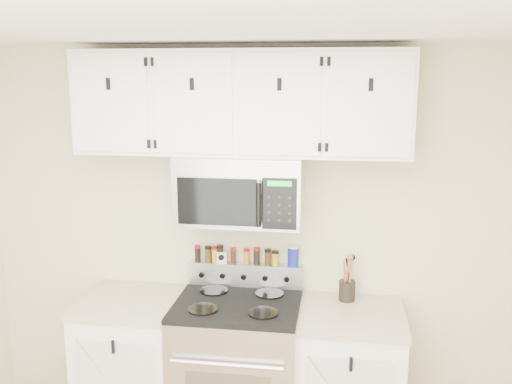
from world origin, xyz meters
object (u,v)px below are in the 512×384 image
at_px(microwave, 240,189).
at_px(salt_canister, 293,256).
at_px(range, 238,371).
at_px(utensil_crock, 347,289).

bearing_deg(microwave, salt_canister, 26.24).
height_order(range, microwave, microwave).
bearing_deg(utensil_crock, microwave, -174.06).
bearing_deg(range, salt_canister, 41.78).
bearing_deg(utensil_crock, salt_canister, 166.07).
xyz_separation_m(utensil_crock, salt_canister, (-0.35, 0.09, 0.17)).
xyz_separation_m(range, utensil_crock, (0.66, 0.20, 0.51)).
relative_size(microwave, salt_canister, 5.78).
xyz_separation_m(microwave, salt_canister, (0.32, 0.16, -0.46)).
distance_m(utensil_crock, salt_canister, 0.40).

